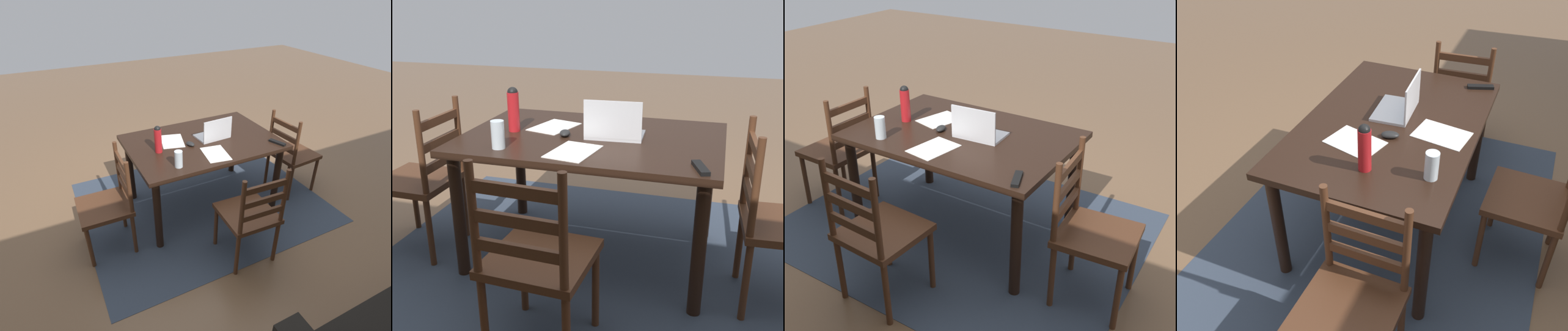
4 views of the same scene
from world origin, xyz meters
TOP-DOWN VIEW (x-y plane):
  - ground_plane at (0.00, 0.00)m, footprint 14.00×14.00m
  - area_rug at (0.00, 0.00)m, footprint 2.51×1.99m
  - dining_table at (0.00, 0.00)m, footprint 1.47×1.00m
  - chair_right_far at (1.02, 0.20)m, footprint 0.45×0.45m
  - chair_left_far at (-1.02, 0.20)m, footprint 0.47×0.47m
  - chair_far_head at (0.00, 0.87)m, footprint 0.46×0.46m
  - laptop at (-0.13, 0.01)m, footprint 0.33×0.24m
  - water_bottle at (0.47, 0.03)m, footprint 0.07×0.07m
  - drinking_glass at (0.41, 0.36)m, footprint 0.07×0.07m
  - computer_mouse at (0.15, 0.04)m, footprint 0.08×0.11m
  - tv_remote at (-0.63, 0.39)m, footprint 0.10×0.17m
  - paper_stack_left at (0.27, -0.11)m, footprint 0.28×0.34m
  - paper_stack_right at (0.02, 0.30)m, footprint 0.25×0.32m

SIDE VIEW (x-z plane):
  - ground_plane at x=0.00m, z-range 0.00..0.00m
  - area_rug at x=0.00m, z-range 0.00..0.01m
  - chair_right_far at x=1.02m, z-range -0.01..0.94m
  - chair_left_far at x=-1.02m, z-range -0.01..0.94m
  - chair_far_head at x=0.00m, z-range -0.01..0.94m
  - dining_table at x=0.00m, z-range 0.29..1.06m
  - paper_stack_left at x=0.27m, z-range 0.77..0.77m
  - paper_stack_right at x=0.02m, z-range 0.77..0.77m
  - tv_remote at x=-0.63m, z-range 0.77..0.79m
  - computer_mouse at x=0.15m, z-range 0.77..0.80m
  - laptop at x=-0.13m, z-range 0.71..0.94m
  - drinking_glass at x=0.41m, z-range 0.77..0.92m
  - water_bottle at x=0.47m, z-range 0.77..1.03m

